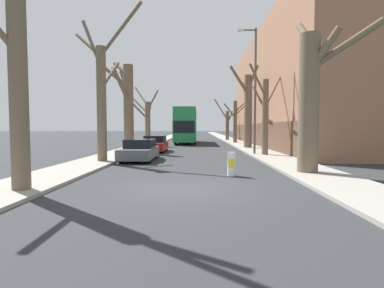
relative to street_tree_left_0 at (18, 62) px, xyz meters
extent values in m
plane|color=#2B2D30|center=(4.93, 0.83, -4.00)|extent=(300.00, 300.00, 0.00)
cube|color=gray|center=(-0.55, 50.83, -3.94)|extent=(2.57, 120.00, 0.12)
cube|color=gray|center=(10.41, 50.83, -3.94)|extent=(2.57, 120.00, 0.12)
cube|color=#93664C|center=(16.69, 23.90, 2.13)|extent=(10.00, 32.48, 12.25)
cube|color=brown|center=(11.67, 23.90, -2.77)|extent=(0.12, 31.83, 2.45)
cylinder|color=brown|center=(-0.06, 0.09, -0.42)|extent=(0.55, 0.55, 7.15)
cylinder|color=brown|center=(-0.08, 7.97, -0.70)|extent=(0.54, 0.54, 6.59)
cylinder|color=brown|center=(-0.66, 8.24, 2.79)|extent=(1.40, 0.79, 2.83)
cylinder|color=brown|center=(0.11, 9.09, 1.17)|extent=(0.59, 2.39, 2.03)
cylinder|color=brown|center=(1.14, 7.67, 3.42)|extent=(2.62, 0.83, 2.83)
cylinder|color=brown|center=(-1.05, 8.75, 2.87)|extent=(2.15, 1.77, 1.84)
cylinder|color=brown|center=(-0.26, 15.34, -0.45)|extent=(0.80, 0.80, 7.09)
cylinder|color=brown|center=(-0.54, 14.19, 1.27)|extent=(0.89, 2.57, 2.55)
cylinder|color=brown|center=(-0.97, 15.95, 2.85)|extent=(1.72, 1.53, 1.45)
cylinder|color=brown|center=(-1.33, 15.32, 2.17)|extent=(2.32, 0.32, 1.95)
cylinder|color=brown|center=(-0.71, 15.92, 1.84)|extent=(1.25, 1.50, 2.00)
cylinder|color=brown|center=(-0.09, 23.53, -1.60)|extent=(0.57, 0.57, 4.80)
cylinder|color=brown|center=(-0.04, 24.23, -0.26)|extent=(0.30, 1.56, 1.54)
cylinder|color=brown|center=(0.46, 23.66, 1.01)|extent=(1.32, 0.49, 2.22)
cylinder|color=brown|center=(-1.10, 24.39, 0.49)|extent=(2.25, 1.95, 2.02)
cylinder|color=brown|center=(-0.95, 23.38, -0.15)|extent=(1.90, 0.51, 1.97)
cylinder|color=brown|center=(-0.97, 24.62, 1.52)|extent=(1.99, 2.41, 2.38)
cylinder|color=brown|center=(10.14, 3.97, -1.00)|extent=(0.86, 0.86, 5.99)
cylinder|color=brown|center=(10.17, 4.75, 2.23)|extent=(0.36, 1.76, 1.45)
cylinder|color=brown|center=(11.51, 3.72, 1.44)|extent=(2.96, 0.82, 2.08)
cylinder|color=brown|center=(10.57, 3.56, 1.21)|extent=(1.24, 1.20, 1.72)
cylinder|color=brown|center=(10.13, 12.20, -1.31)|extent=(0.43, 0.43, 5.38)
cylinder|color=brown|center=(9.80, 12.70, 0.13)|extent=(0.86, 1.18, 1.76)
cylinder|color=brown|center=(10.93, 13.26, 0.72)|extent=(1.78, 2.30, 2.57)
cylinder|color=brown|center=(9.42, 11.35, 1.16)|extent=(1.60, 1.86, 2.07)
cylinder|color=brown|center=(10.16, 19.72, -0.51)|extent=(0.74, 0.74, 6.98)
cylinder|color=brown|center=(9.27, 19.38, 2.44)|extent=(2.07, 0.98, 2.72)
cylinder|color=brown|center=(10.51, 19.27, 2.71)|extent=(1.04, 1.23, 2.16)
cylinder|color=brown|center=(10.04, 20.72, 1.40)|extent=(0.53, 2.22, 2.47)
cylinder|color=brown|center=(10.09, 29.01, -1.31)|extent=(0.48, 0.48, 5.36)
cylinder|color=brown|center=(9.40, 29.13, 0.15)|extent=(1.54, 0.44, 1.90)
cylinder|color=brown|center=(11.45, 29.09, 1.28)|extent=(2.85, 0.35, 2.56)
cylinder|color=brown|center=(10.88, 29.68, 0.32)|extent=(1.76, 1.54, 1.63)
cylinder|color=brown|center=(9.91, 37.40, -1.74)|extent=(0.54, 0.54, 4.52)
cylinder|color=brown|center=(10.75, 37.57, 0.05)|extent=(1.81, 0.54, 1.42)
cylinder|color=brown|center=(8.93, 37.54, 0.81)|extent=(2.15, 0.47, 3.21)
cylinder|color=brown|center=(10.33, 37.70, -0.44)|extent=(1.07, 0.84, 2.16)
cube|color=#1E7F47|center=(3.86, 29.46, -2.39)|extent=(2.58, 11.15, 2.50)
cube|color=#1E7F47|center=(3.86, 29.46, -0.46)|extent=(2.53, 10.93, 1.36)
cube|color=#1A6C3C|center=(3.86, 29.46, 0.28)|extent=(2.53, 10.93, 0.12)
cube|color=black|center=(3.86, 29.46, -1.91)|extent=(2.61, 9.81, 1.30)
cube|color=black|center=(3.86, 29.46, -0.39)|extent=(2.61, 9.81, 1.04)
cube|color=black|center=(3.86, 23.91, -1.91)|extent=(2.32, 0.06, 1.37)
cylinder|color=black|center=(2.74, 26.12, -3.47)|extent=(0.30, 1.06, 1.06)
cylinder|color=black|center=(4.98, 26.12, -3.47)|extent=(0.30, 1.06, 1.06)
cylinder|color=black|center=(2.74, 32.58, -3.47)|extent=(0.30, 1.06, 1.06)
cylinder|color=black|center=(4.98, 32.58, -3.47)|extent=(0.30, 1.06, 1.06)
cube|color=#4C5156|center=(1.82, 9.20, -3.52)|extent=(1.87, 4.24, 0.60)
cube|color=black|center=(1.82, 9.46, -2.96)|extent=(1.64, 2.20, 0.52)
cylinder|color=black|center=(0.99, 7.93, -3.68)|extent=(0.20, 0.62, 0.62)
cylinder|color=black|center=(2.64, 7.93, -3.68)|extent=(0.20, 0.62, 0.62)
cylinder|color=black|center=(0.99, 10.47, -3.68)|extent=(0.20, 0.62, 0.62)
cylinder|color=black|center=(2.64, 10.47, -3.68)|extent=(0.20, 0.62, 0.62)
cube|color=maroon|center=(1.82, 15.73, -3.51)|extent=(1.84, 4.09, 0.62)
cube|color=black|center=(1.82, 15.97, -2.92)|extent=(1.62, 2.13, 0.55)
cylinder|color=black|center=(1.01, 14.50, -3.67)|extent=(0.20, 0.64, 0.64)
cylinder|color=black|center=(2.63, 14.50, -3.67)|extent=(0.20, 0.64, 0.64)
cylinder|color=black|center=(1.01, 16.96, -3.67)|extent=(0.20, 0.64, 0.64)
cylinder|color=black|center=(2.63, 16.96, -3.67)|extent=(0.20, 0.64, 0.64)
cylinder|color=#4C4F54|center=(9.51, 12.76, 0.55)|extent=(0.16, 0.16, 9.10)
cylinder|color=#4C4F54|center=(8.96, 12.76, 4.95)|extent=(1.10, 0.11, 0.11)
cube|color=beige|center=(8.41, 12.76, 4.95)|extent=(0.44, 0.20, 0.16)
cylinder|color=white|center=(6.81, 3.54, -3.50)|extent=(0.34, 0.34, 1.00)
cube|color=yellow|center=(6.81, 3.37, -3.45)|extent=(0.24, 0.01, 0.36)
camera|label=1|loc=(5.42, -8.99, -1.96)|focal=28.00mm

